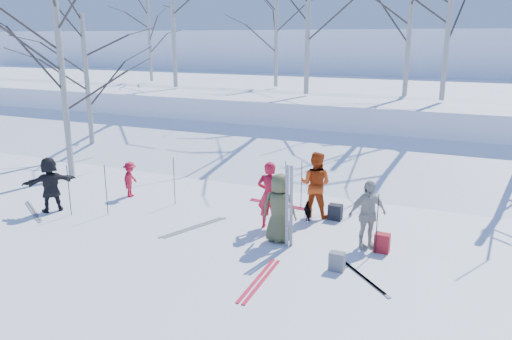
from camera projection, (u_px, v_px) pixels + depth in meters
The scene contains 35 objects.
ground at pixel (229, 240), 11.40m from camera, with size 120.00×120.00×0.00m, color white.
snow_ramp at pixel (321, 165), 17.52m from camera, with size 70.00×9.50×1.40m, color white.
snow_plateau at pixel (379, 106), 26.10m from camera, with size 70.00×18.00×2.20m, color white.
far_hill at pixel (426, 67), 44.31m from camera, with size 90.00×30.00×6.00m, color white.
skier_olive_center at pixel (279, 208), 11.15m from camera, with size 0.78×0.51×1.59m, color #4E5231.
skier_red_north at pixel (270, 195), 11.97m from camera, with size 0.60×0.40×1.65m, color red.
skier_redor_behind at pixel (315, 184), 12.76m from camera, with size 0.83×0.64×1.70m, color #B63B0E.
skier_red_seated at pixel (130, 179), 14.41m from camera, with size 0.67×0.38×1.03m, color red.
skier_cream_east at pixel (367, 214), 10.82m from camera, with size 0.90×0.38×1.54m, color beige.
skier_grey_west at pixel (50, 184), 13.15m from camera, with size 1.37×0.44×1.48m, color black.
dog at pixel (309, 211), 12.66m from camera, with size 0.24×0.54×0.45m, color black.
upright_ski_left at pixel (287, 207), 10.75m from camera, with size 0.07×0.02×1.90m, color silver.
upright_ski_right at pixel (291, 207), 10.76m from camera, with size 0.07×0.02×1.90m, color silver.
ski_pair_a at pixel (194, 227), 12.15m from camera, with size 0.86×1.85×0.02m, color silver, non-canonical shape.
ski_pair_b at pixel (359, 274), 9.75m from camera, with size 1.49×1.48×0.02m, color silver, non-canonical shape.
ski_pair_c at pixel (33, 211), 13.28m from camera, with size 1.71×1.18×0.02m, color silver, non-canonical shape.
ski_pair_d at pixel (280, 205), 13.80m from camera, with size 1.91×0.38×0.02m, color red, non-canonical shape.
ski_pair_e at pixel (260, 280), 9.50m from camera, with size 0.30×1.91×0.02m, color red, non-canonical shape.
ski_pole_a at pixel (285, 186), 13.24m from camera, with size 0.02×0.02×1.34m, color black.
ski_pole_b at pixel (106, 190), 12.88m from camera, with size 0.02×0.02×1.34m, color black.
ski_pole_c at pixel (377, 224), 10.54m from camera, with size 0.02×0.02×1.34m, color black.
ski_pole_d at pixel (69, 191), 12.85m from camera, with size 0.02×0.02×1.34m, color black.
ski_pole_e at pixel (301, 185), 13.32m from camera, with size 0.02×0.02×1.34m, color black.
ski_pole_f at pixel (174, 181), 13.71m from camera, with size 0.02×0.02×1.34m, color black.
backpack_red at pixel (382, 243), 10.73m from camera, with size 0.32×0.22×0.42m, color #A41922.
backpack_grey at pixel (337, 261), 9.88m from camera, with size 0.30×0.20×0.38m, color slate.
backpack_dark at pixel (335, 212), 12.65m from camera, with size 0.34×0.24×0.40m, color black.
birch_plateau_b at pixel (150, 41), 26.63m from camera, with size 3.58×3.58×4.26m, color silver, non-canonical shape.
birch_plateau_c at pixel (276, 37), 23.56m from camera, with size 3.84×3.84×4.62m, color silver, non-canonical shape.
birch_plateau_d at pixel (308, 17), 20.19m from camera, with size 4.92×4.92×6.17m, color silver, non-canonical shape.
birch_plateau_e at pixel (410, 20), 19.40m from camera, with size 4.71×4.71×5.87m, color silver, non-canonical shape.
birch_plateau_g at pixel (449, 19), 18.10m from camera, with size 4.72×4.72×5.88m, color silver, non-canonical shape.
birch_plateau_h at pixel (173, 15), 23.11m from camera, with size 5.25×5.25×6.64m, color silver, non-canonical shape.
birch_edge_a at pixel (63, 81), 15.88m from camera, with size 5.00×5.00×6.29m, color silver, non-canonical shape.
birch_edge_d at pixel (87, 86), 19.18m from camera, with size 4.35×4.35×5.36m, color silver, non-canonical shape.
Camera 1 is at (4.96, -9.40, 4.48)m, focal length 35.00 mm.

